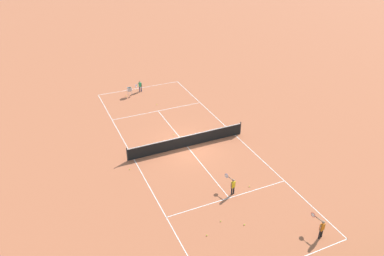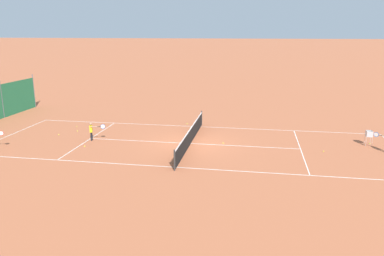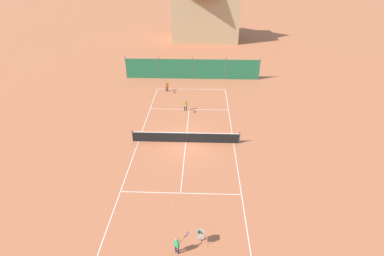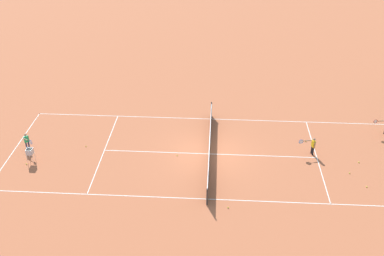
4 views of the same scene
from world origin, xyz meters
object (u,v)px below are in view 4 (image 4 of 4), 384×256
object	(u,v)px
tennis_ball_near_corner	(228,207)
tennis_ball_alley_left	(86,146)
ball_hopper	(30,152)
tennis_ball_by_net_left	(359,162)
tennis_ball_service_box	(350,173)
tennis_ball_mid_court	(177,155)
player_near_service	(27,141)
tennis_ball_far_corner	(306,141)
tennis_net	(210,147)
player_near_baseline	(312,145)
tennis_ball_by_net_right	(27,164)
tennis_ball_alley_right	(367,187)

from	to	relation	value
tennis_ball_near_corner	tennis_ball_alley_left	world-z (taller)	same
tennis_ball_alley_left	ball_hopper	distance (m)	3.32
tennis_ball_by_net_left	tennis_ball_service_box	bearing A→B (deg)	-36.05
tennis_ball_mid_court	player_near_service	bearing A→B (deg)	-90.75
tennis_ball_far_corner	tennis_net	bearing A→B (deg)	-74.30
player_near_baseline	tennis_ball_by_net_right	xyz separation A→B (m)	(2.07, -16.70, -0.63)
tennis_net	player_near_baseline	size ratio (longest dim) A/B	8.10
player_near_service	tennis_ball_by_net_left	bearing A→B (deg)	89.49
tennis_ball_alley_right	ball_hopper	size ratio (longest dim) A/B	0.07
player_near_service	tennis_ball_near_corner	world-z (taller)	player_near_service
tennis_net	tennis_ball_alley_right	bearing A→B (deg)	73.14
tennis_ball_far_corner	tennis_ball_service_box	bearing A→B (deg)	32.47
tennis_ball_near_corner	tennis_ball_mid_court	world-z (taller)	same
tennis_ball_by_net_right	tennis_ball_by_net_left	world-z (taller)	same
tennis_ball_mid_court	tennis_ball_alley_left	xyz separation A→B (m)	(-0.61, -5.69, 0.00)
tennis_net	player_near_service	bearing A→B (deg)	-89.06
tennis_net	tennis_ball_service_box	world-z (taller)	tennis_net
player_near_service	tennis_ball_mid_court	bearing A→B (deg)	89.25
player_near_service	tennis_ball_by_net_left	distance (m)	19.81
tennis_ball_alley_right	tennis_ball_far_corner	bearing A→B (deg)	-148.64
tennis_net	tennis_ball_far_corner	bearing A→B (deg)	105.70
tennis_net	tennis_ball_far_corner	distance (m)	6.25
tennis_net	tennis_ball_near_corner	world-z (taller)	tennis_net
ball_hopper	tennis_ball_alley_right	bearing A→B (deg)	86.34
ball_hopper	tennis_net	bearing A→B (deg)	97.64
tennis_ball_mid_court	tennis_ball_alley_right	bearing A→B (deg)	77.64
player_near_service	ball_hopper	distance (m)	1.37
tennis_ball_far_corner	tennis_ball_alley_right	world-z (taller)	same
player_near_baseline	tennis_ball_service_box	distance (m)	2.67
tennis_ball_near_corner	ball_hopper	world-z (taller)	ball_hopper
ball_hopper	player_near_service	bearing A→B (deg)	-152.33
tennis_ball_mid_court	ball_hopper	bearing A→B (deg)	-82.64
tennis_ball_by_net_left	tennis_ball_mid_court	world-z (taller)	same
tennis_ball_near_corner	ball_hopper	size ratio (longest dim) A/B	0.07
tennis_ball_alley_left	tennis_ball_far_corner	bearing A→B (deg)	95.77
player_near_baseline	tennis_ball_alley_left	bearing A→B (deg)	-89.79
tennis_net	tennis_ball_by_net_left	bearing A→B (deg)	87.67
tennis_ball_by_net_right	tennis_ball_alley_right	bearing A→B (deg)	87.31
tennis_ball_near_corner	tennis_ball_by_net_left	bearing A→B (deg)	119.63
tennis_ball_far_corner	player_near_baseline	bearing A→B (deg)	4.30
player_near_baseline	ball_hopper	xyz separation A→B (m)	(1.76, -16.50, -0.01)
tennis_ball_mid_court	tennis_ball_by_net_right	bearing A→B (deg)	-80.77
tennis_ball_near_corner	tennis_ball_alley_right	size ratio (longest dim) A/B	1.00
tennis_ball_by_net_left	ball_hopper	xyz separation A→B (m)	(1.04, -19.16, 0.62)
tennis_ball_mid_court	tennis_ball_alley_left	world-z (taller)	same
tennis_net	ball_hopper	world-z (taller)	tennis_net
tennis_ball_alley_right	ball_hopper	world-z (taller)	ball_hopper
tennis_ball_by_net_right	tennis_net	bearing A→B (deg)	99.16
player_near_service	player_near_baseline	world-z (taller)	player_near_baseline
tennis_ball_alley_left	ball_hopper	bearing A→B (deg)	-58.42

